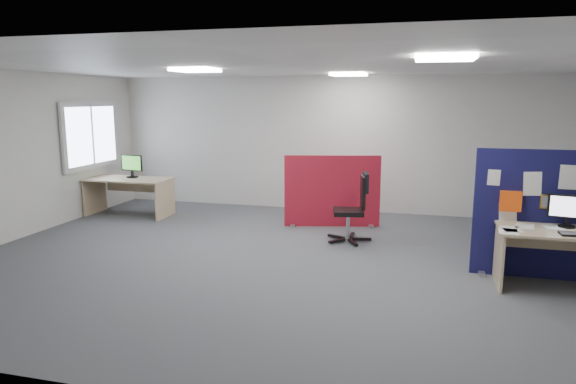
% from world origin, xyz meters
% --- Properties ---
extents(floor, '(9.00, 9.00, 0.00)m').
position_xyz_m(floor, '(0.00, 0.00, 0.00)').
color(floor, '#4B4D52').
rests_on(floor, ground).
extents(ceiling, '(9.00, 7.00, 0.02)m').
position_xyz_m(ceiling, '(0.00, 0.00, 2.70)').
color(ceiling, white).
rests_on(ceiling, wall_back).
extents(wall_back, '(9.00, 0.02, 2.70)m').
position_xyz_m(wall_back, '(0.00, 3.50, 1.35)').
color(wall_back, silver).
rests_on(wall_back, floor).
extents(wall_front, '(9.00, 0.02, 2.70)m').
position_xyz_m(wall_front, '(0.00, -3.50, 1.35)').
color(wall_front, silver).
rests_on(wall_front, floor).
extents(wall_left, '(0.02, 7.00, 2.70)m').
position_xyz_m(wall_left, '(-4.50, 0.00, 1.35)').
color(wall_left, silver).
rests_on(wall_left, floor).
extents(window, '(0.06, 1.70, 1.30)m').
position_xyz_m(window, '(-4.44, 2.00, 1.55)').
color(window, white).
rests_on(window, wall_left).
extents(ceiling_lights, '(4.10, 4.10, 0.04)m').
position_xyz_m(ceiling_lights, '(0.33, 0.67, 2.67)').
color(ceiling_lights, white).
rests_on(ceiling_lights, ceiling).
extents(navy_divider, '(1.99, 0.30, 1.64)m').
position_xyz_m(navy_divider, '(3.46, 0.16, 0.82)').
color(navy_divider, '#100F3A').
rests_on(navy_divider, floor).
extents(main_desk, '(1.66, 0.74, 0.73)m').
position_xyz_m(main_desk, '(3.58, -0.19, 0.56)').
color(main_desk, tan).
rests_on(main_desk, floor).
extents(monitor_main, '(0.45, 0.19, 0.40)m').
position_xyz_m(monitor_main, '(3.54, -0.05, 0.95)').
color(monitor_main, black).
rests_on(monitor_main, main_desk).
extents(red_divider, '(1.66, 0.44, 1.27)m').
position_xyz_m(red_divider, '(0.30, 2.14, 0.63)').
color(red_divider, maroon).
rests_on(red_divider, floor).
extents(second_desk, '(1.61, 0.80, 0.73)m').
position_xyz_m(second_desk, '(-3.68, 2.05, 0.55)').
color(second_desk, tan).
rests_on(second_desk, floor).
extents(monitor_second, '(0.49, 0.22, 0.44)m').
position_xyz_m(monitor_second, '(-3.67, 2.14, 0.97)').
color(monitor_second, black).
rests_on(monitor_second, second_desk).
extents(office_chair, '(0.72, 0.71, 1.09)m').
position_xyz_m(office_chair, '(0.83, 1.25, 0.62)').
color(office_chair, black).
rests_on(office_chair, floor).
extents(desk_papers, '(1.50, 0.80, 0.00)m').
position_xyz_m(desk_papers, '(3.41, -0.24, 0.73)').
color(desk_papers, white).
rests_on(desk_papers, main_desk).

